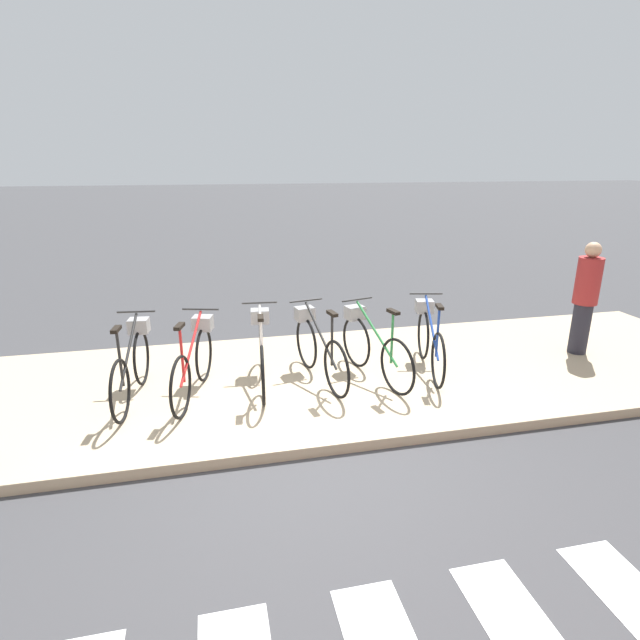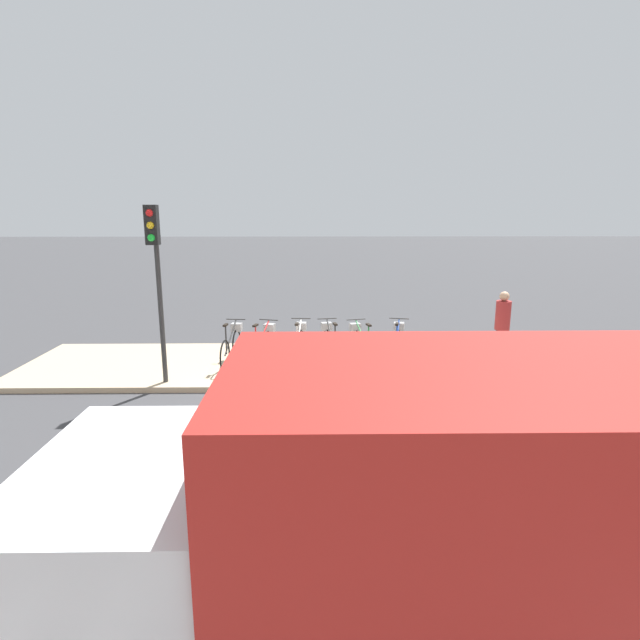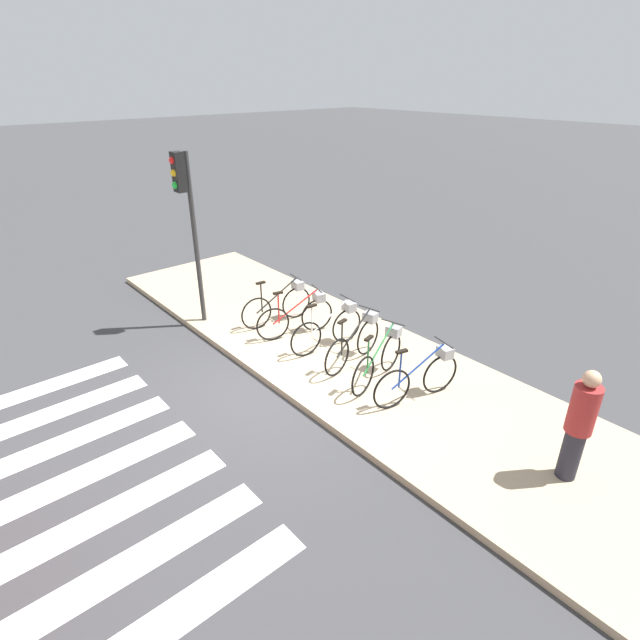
# 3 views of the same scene
# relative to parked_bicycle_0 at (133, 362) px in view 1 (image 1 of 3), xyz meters

# --- Properties ---
(ground_plane) EXTENTS (120.00, 120.00, 0.00)m
(ground_plane) POSITION_rel_parked_bicycle_0_xyz_m (1.88, -1.58, -0.57)
(ground_plane) COLOR #38383A
(sidewalk) EXTENTS (13.35, 3.37, 0.12)m
(sidewalk) POSITION_rel_parked_bicycle_0_xyz_m (1.88, 0.11, -0.51)
(sidewalk) COLOR tan
(sidewalk) RESTS_ON ground_plane
(parked_bicycle_0) EXTENTS (0.46, 1.69, 1.04)m
(parked_bicycle_0) POSITION_rel_parked_bicycle_0_xyz_m (0.00, 0.00, 0.00)
(parked_bicycle_0) COLOR black
(parked_bicycle_0) RESTS_ON sidewalk
(parked_bicycle_1) EXTENTS (0.58, 1.65, 1.04)m
(parked_bicycle_1) POSITION_rel_parked_bicycle_0_xyz_m (0.72, -0.05, 0.00)
(parked_bicycle_1) COLOR black
(parked_bicycle_1) RESTS_ON sidewalk
(parked_bicycle_2) EXTENTS (0.46, 1.69, 1.04)m
(parked_bicycle_2) POSITION_rel_parked_bicycle_0_xyz_m (1.55, 0.07, 0.00)
(parked_bicycle_2) COLOR black
(parked_bicycle_2) RESTS_ON sidewalk
(parked_bicycle_3) EXTENTS (0.49, 1.68, 1.04)m
(parked_bicycle_3) POSITION_rel_parked_bicycle_0_xyz_m (2.27, 0.06, 0.00)
(parked_bicycle_3) COLOR black
(parked_bicycle_3) RESTS_ON sidewalk
(parked_bicycle_4) EXTENTS (0.57, 1.66, 1.04)m
(parked_bicycle_4) POSITION_rel_parked_bicycle_0_xyz_m (2.98, -0.04, 0.00)
(parked_bicycle_4) COLOR black
(parked_bicycle_4) RESTS_ON sidewalk
(parked_bicycle_5) EXTENTS (0.54, 1.66, 1.04)m
(parked_bicycle_5) POSITION_rel_parked_bicycle_0_xyz_m (3.83, 0.04, 0.00)
(parked_bicycle_5) COLOR black
(parked_bicycle_5) RESTS_ON sidewalk
(pedestrian) EXTENTS (0.34, 0.34, 1.66)m
(pedestrian) POSITION_rel_parked_bicycle_0_xyz_m (6.27, 0.12, 0.42)
(pedestrian) COLOR #23232D
(pedestrian) RESTS_ON sidewalk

